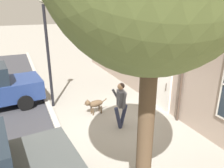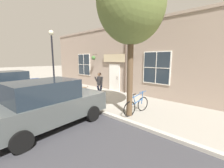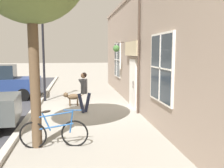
% 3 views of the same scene
% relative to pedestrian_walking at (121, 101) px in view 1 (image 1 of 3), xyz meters
% --- Properties ---
extents(ground_plane, '(90.00, 90.00, 0.00)m').
position_rel_pedestrian_walking_xyz_m(ground_plane, '(0.03, -0.15, -0.96)').
color(ground_plane, gray).
extents(storefront_facade, '(0.95, 18.00, 5.00)m').
position_rel_pedestrian_walking_xyz_m(storefront_facade, '(-2.31, -0.18, 1.54)').
color(storefront_facade, gray).
rests_on(storefront_facade, ground_plane).
extents(pedestrian_walking, '(0.56, 0.60, 1.61)m').
position_rel_pedestrian_walking_xyz_m(pedestrian_walking, '(0.00, 0.00, 0.00)').
color(pedestrian_walking, '#282D47').
rests_on(pedestrian_walking, ground_plane).
extents(dog_on_leash, '(0.98, 0.34, 0.66)m').
position_rel_pedestrian_walking_xyz_m(dog_on_leash, '(0.50, -1.27, -0.53)').
color(dog_on_leash, brown).
rests_on(dog_on_leash, ground_plane).
extents(street_lamp, '(0.32, 0.32, 4.36)m').
position_rel_pedestrian_walking_xyz_m(street_lamp, '(1.84, -2.66, 1.93)').
color(street_lamp, black).
rests_on(street_lamp, ground_plane).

